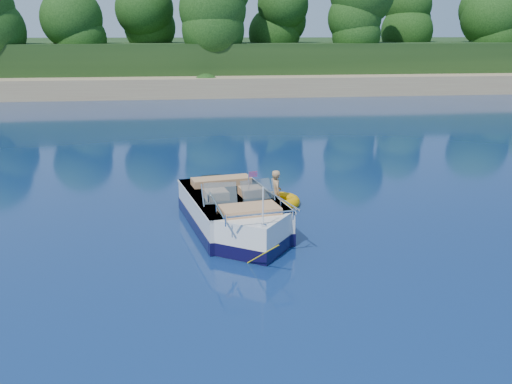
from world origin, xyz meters
TOP-DOWN VIEW (x-y plane):
  - ground at (0.00, 0.00)m, footprint 160.00×160.00m
  - shoreline at (0.00, 63.77)m, footprint 170.00×59.00m
  - treeline at (0.04, 41.01)m, footprint 150.00×7.12m
  - motorboat at (1.01, 4.12)m, footprint 2.74×5.83m
  - tow_tube at (2.48, 6.21)m, footprint 1.65×1.65m
  - boy at (2.41, 6.19)m, footprint 0.43×0.78m

SIDE VIEW (x-z plane):
  - ground at x=0.00m, z-range 0.00..0.00m
  - boy at x=2.41m, z-range -0.73..0.73m
  - tow_tube at x=2.48m, z-range -0.08..0.26m
  - motorboat at x=1.01m, z-range -0.60..1.36m
  - shoreline at x=0.00m, z-range -2.02..3.98m
  - treeline at x=0.04m, z-range 1.45..9.64m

